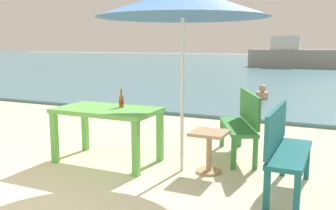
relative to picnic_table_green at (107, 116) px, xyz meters
name	(u,v)px	position (x,y,z in m)	size (l,w,h in m)	color
sea_water	(306,64)	(0.50, 28.46, -0.61)	(120.00, 50.00, 0.08)	teal
picnic_table_green	(107,116)	(0.00, 0.00, 0.00)	(1.40, 0.80, 0.76)	#60B24C
beer_bottle_amber	(121,101)	(0.14, 0.14, 0.20)	(0.07, 0.07, 0.26)	brown
patio_umbrella	(183,3)	(1.08, 0.08, 1.47)	(2.10, 2.10, 2.30)	silver
side_table_wood	(209,146)	(1.42, 0.16, -0.30)	(0.44, 0.44, 0.54)	tan
bench_teal_center	(284,145)	(2.36, -0.11, -0.11)	(0.37, 1.20, 0.95)	#196066
bench_green_left	(243,120)	(1.64, 1.00, -0.11)	(0.82, 1.24, 0.95)	#3D8C42
swimmer_person	(262,93)	(0.95, 6.42, -0.41)	(0.34, 0.34, 0.41)	tan
boat_ferry	(292,56)	(0.06, 22.15, 0.19)	(5.82, 1.59, 2.12)	gray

